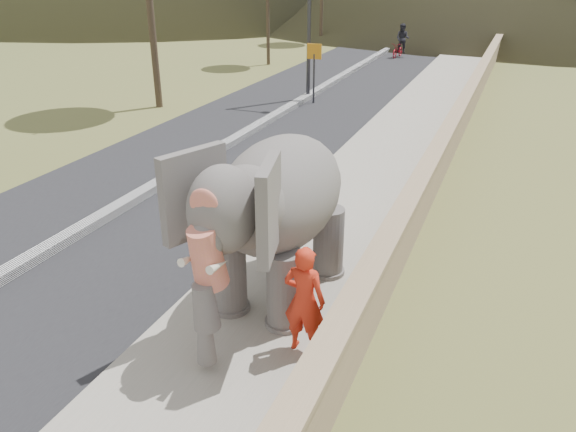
% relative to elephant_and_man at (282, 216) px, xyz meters
% --- Properties ---
extents(ground, '(160.00, 160.00, 0.00)m').
position_rel_elephant_and_man_xyz_m(ground, '(-0.02, -2.72, -1.59)').
color(ground, olive).
rests_on(ground, ground).
extents(road, '(7.00, 120.00, 0.03)m').
position_rel_elephant_and_man_xyz_m(road, '(-5.02, 7.28, -1.57)').
color(road, black).
rests_on(road, ground).
extents(median, '(0.35, 120.00, 0.22)m').
position_rel_elephant_and_man_xyz_m(median, '(-5.02, 7.28, -1.48)').
color(median, black).
rests_on(median, ground).
extents(walkway, '(3.00, 120.00, 0.15)m').
position_rel_elephant_and_man_xyz_m(walkway, '(-0.02, 7.28, -1.51)').
color(walkway, '#9E9687').
rests_on(walkway, ground).
extents(parapet, '(0.30, 120.00, 1.10)m').
position_rel_elephant_and_man_xyz_m(parapet, '(1.63, 7.28, -1.04)').
color(parapet, tan).
rests_on(parapet, ground).
extents(signboard, '(0.60, 0.08, 2.40)m').
position_rel_elephant_and_man_xyz_m(signboard, '(-4.52, 14.01, 0.06)').
color(signboard, '#2D2D33').
rests_on(signboard, ground).
extents(elephant_and_man, '(2.39, 4.11, 2.90)m').
position_rel_elephant_and_man_xyz_m(elephant_and_man, '(0.00, 0.00, 0.00)').
color(elephant_and_man, slate).
rests_on(elephant_and_man, ground).
extents(motorcyclist, '(1.04, 1.68, 1.97)m').
position_rel_elephant_and_man_xyz_m(motorcyclist, '(-3.75, 27.15, -0.79)').
color(motorcyclist, maroon).
rests_on(motorcyclist, ground).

